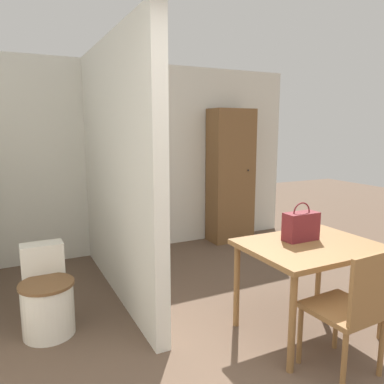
# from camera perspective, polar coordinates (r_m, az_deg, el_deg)

# --- Properties ---
(wall_back) EXTENTS (4.97, 0.12, 2.50)m
(wall_back) POSITION_cam_1_polar(r_m,az_deg,el_deg) (5.11, -9.82, 4.99)
(wall_back) COLOR silver
(wall_back) RESTS_ON ground_plane
(partition_wall) EXTENTS (0.12, 2.43, 2.50)m
(partition_wall) POSITION_cam_1_polar(r_m,az_deg,el_deg) (3.76, -11.56, 3.22)
(partition_wall) COLOR silver
(partition_wall) RESTS_ON ground_plane
(dining_table) EXTENTS (1.04, 0.81, 0.76)m
(dining_table) POSITION_cam_1_polar(r_m,az_deg,el_deg) (3.17, 17.52, -9.02)
(dining_table) COLOR brown
(dining_table) RESTS_ON ground_plane
(wooden_chair) EXTENTS (0.46, 0.46, 0.90)m
(wooden_chair) POSITION_cam_1_polar(r_m,az_deg,el_deg) (2.80, 23.15, -15.82)
(wooden_chair) COLOR brown
(wooden_chair) RESTS_ON ground_plane
(toilet) EXTENTS (0.43, 0.58, 0.69)m
(toilet) POSITION_cam_1_polar(r_m,az_deg,el_deg) (3.40, -21.23, -14.92)
(toilet) COLOR silver
(toilet) RESTS_ON ground_plane
(handbag) EXTENTS (0.29, 0.13, 0.32)m
(handbag) POSITION_cam_1_polar(r_m,az_deg,el_deg) (3.18, 16.26, -4.98)
(handbag) COLOR maroon
(handbag) RESTS_ON dining_table
(wooden_cabinet) EXTENTS (0.63, 0.40, 1.93)m
(wooden_cabinet) POSITION_cam_1_polar(r_m,az_deg,el_deg) (5.51, 5.88, 2.44)
(wooden_cabinet) COLOR brown
(wooden_cabinet) RESTS_ON ground_plane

